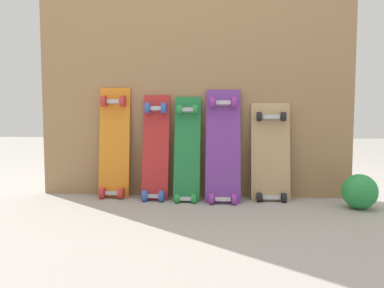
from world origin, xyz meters
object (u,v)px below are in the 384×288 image
(skateboard_purple, at_px, (223,151))
(skateboard_green, at_px, (187,154))
(skateboard_natural, at_px, (271,157))
(skateboard_orange, at_px, (114,147))
(skateboard_red, at_px, (155,152))
(rubber_ball, at_px, (360,191))

(skateboard_purple, bearing_deg, skateboard_green, 177.24)
(skateboard_purple, bearing_deg, skateboard_natural, 9.29)
(skateboard_orange, height_order, skateboard_red, skateboard_orange)
(skateboard_red, xyz_separation_m, skateboard_natural, (0.71, 0.03, -0.03))
(rubber_ball, bearing_deg, skateboard_natural, 157.56)
(skateboard_orange, height_order, skateboard_purple, skateboard_orange)
(rubber_ball, bearing_deg, skateboard_purple, 169.17)
(skateboard_natural, bearing_deg, skateboard_purple, -170.71)
(skateboard_orange, height_order, skateboard_green, skateboard_orange)
(rubber_ball, bearing_deg, skateboard_green, 170.96)
(skateboard_green, xyz_separation_m, skateboard_natural, (0.51, 0.04, -0.02))
(skateboard_green, distance_m, skateboard_purple, 0.22)
(skateboard_orange, bearing_deg, skateboard_red, -6.70)
(skateboard_orange, distance_m, skateboard_natural, 0.98)
(skateboard_orange, height_order, skateboard_natural, skateboard_orange)
(skateboard_red, distance_m, rubber_ball, 1.20)
(skateboard_orange, relative_size, skateboard_natural, 1.14)
(skateboard_red, height_order, skateboard_natural, skateboard_red)
(skateboard_orange, relative_size, skateboard_purple, 1.01)
(skateboard_red, bearing_deg, rubber_ball, -8.07)
(skateboard_purple, distance_m, rubber_ball, 0.80)
(skateboard_orange, distance_m, skateboard_purple, 0.69)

